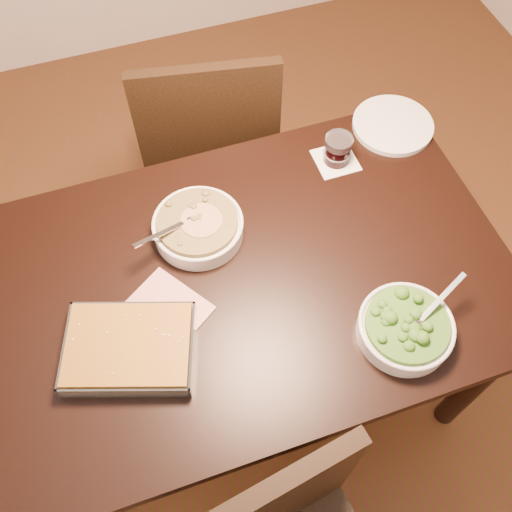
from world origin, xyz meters
TOP-DOWN VIEW (x-y plane):
  - ground at (0.00, 0.00)m, footprint 4.00×4.00m
  - table at (0.00, 0.00)m, footprint 1.40×0.90m
  - magazine_a at (-0.27, -0.06)m, footprint 0.33×0.31m
  - coaster at (0.38, 0.29)m, footprint 0.12×0.12m
  - stew_bowl at (-0.08, 0.17)m, footprint 0.27×0.25m
  - broccoli_bowl at (0.32, -0.28)m, footprint 0.26×0.24m
  - baking_dish at (-0.33, -0.11)m, footprint 0.36×0.31m
  - wine_tumbler at (0.38, 0.29)m, footprint 0.08×0.08m
  - dinner_plate at (0.60, 0.36)m, footprint 0.25×0.25m
  - chair_far at (0.08, 0.68)m, footprint 0.53×0.53m

SIDE VIEW (x-z plane):
  - ground at x=0.00m, z-range 0.00..0.00m
  - chair_far at x=0.08m, z-range 0.06..1.02m
  - table at x=0.00m, z-range 0.28..1.03m
  - coaster at x=0.38m, z-range 0.75..0.75m
  - magazine_a at x=-0.27m, z-range 0.75..0.76m
  - dinner_plate at x=0.60m, z-range 0.75..0.77m
  - baking_dish at x=-0.33m, z-range 0.75..0.80m
  - broccoli_bowl at x=0.32m, z-range 0.74..0.83m
  - stew_bowl at x=-0.08m, z-range 0.74..0.83m
  - wine_tumbler at x=0.38m, z-range 0.76..0.85m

